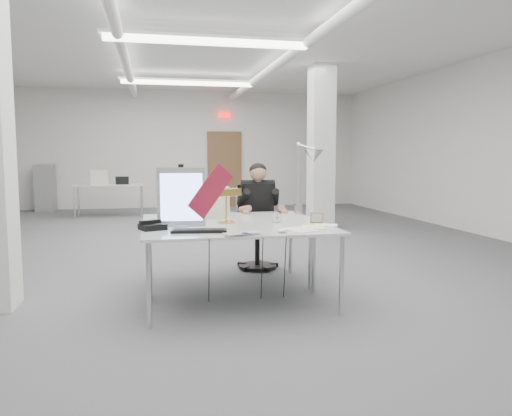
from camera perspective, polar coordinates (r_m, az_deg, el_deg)
The scene contains 23 objects.
room_shell at distance 7.18m, azimuth -5.15°, elevation 8.10°, with size 10.04×14.04×3.24m.
desk_main at distance 4.61m, azimuth -1.72°, elevation -2.56°, with size 1.80×0.90×0.03m, color silver.
desk_second at distance 5.49m, azimuth -3.35°, elevation -1.19°, with size 1.80×0.90×0.03m, color silver.
bg_desk_a at distance 10.07m, azimuth -6.05°, elevation 2.06°, with size 1.60×0.80×0.03m, color silver.
bg_desk_b at distance 12.25m, azimuth -16.45°, elevation 2.54°, with size 1.60×0.80×0.03m, color silver.
filing_cabinet at distance 13.93m, azimuth -22.93°, elevation 2.12°, with size 0.45×0.55×1.20m, color gray.
office_chair at distance 6.30m, azimuth 0.15°, elevation -2.64°, with size 0.47×0.47×0.97m, color black, non-canonical shape.
seated_person at distance 6.20m, azimuth 0.24°, elevation 1.11°, with size 0.48×0.60×0.91m, color black, non-canonical shape.
monitor at distance 4.80m, azimuth -8.54°, elevation 1.25°, with size 0.46×0.05×0.56m, color #A9AAAE.
pennant at distance 4.79m, azimuth -5.20°, elevation 1.96°, with size 0.52×0.01×0.21m, color maroon.
keyboard at distance 4.44m, azimuth -6.52°, elevation -2.62°, with size 0.49×0.16×0.02m, color black.
laptop at distance 4.21m, azimuth -1.25°, elevation -3.04°, with size 0.32×0.21×0.03m, color #BABABF.
mouse at distance 4.37m, azimuth 2.99°, elevation -2.63°, with size 0.09×0.06×0.04m, color silver.
bankers_lamp at distance 4.99m, azimuth -3.43°, elevation -0.03°, with size 0.26×0.11×0.30m, color #B38038, non-canonical shape.
desk_phone at distance 4.65m, azimuth -11.74°, elevation -2.12°, with size 0.21×0.19×0.05m, color black.
picture_frame_left at distance 4.90m, azimuth -10.14°, elevation -1.39°, with size 0.13×0.01×0.10m, color tan.
picture_frame_right at distance 5.04m, azimuth 6.96°, elevation -1.13°, with size 0.13×0.01×0.10m, color #9B6A42.
desk_clock at distance 5.04m, azimuth 2.38°, elevation -1.11°, with size 0.10×0.10×0.03m, color #AEAFB3.
paper_stack_a at distance 4.56m, azimuth 5.00°, elevation -2.48°, with size 0.23×0.33×0.01m, color silver.
paper_stack_b at distance 4.72m, azimuth 6.54°, elevation -2.20°, with size 0.20×0.28×0.01m, color #FFF698.
paper_stack_c at distance 4.89m, azimuth 8.00°, elevation -1.94°, with size 0.22×0.15×0.01m, color white.
beige_monitor at distance 5.51m, azimuth -5.15°, elevation 0.67°, with size 0.35×0.33×0.33m, color beige.
architect_lamp at distance 5.51m, azimuth 5.61°, elevation 3.71°, with size 0.24×0.71×0.91m, color silver, non-canonical shape.
Camera 1 is at (-0.79, -6.99, 1.43)m, focal length 35.00 mm.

